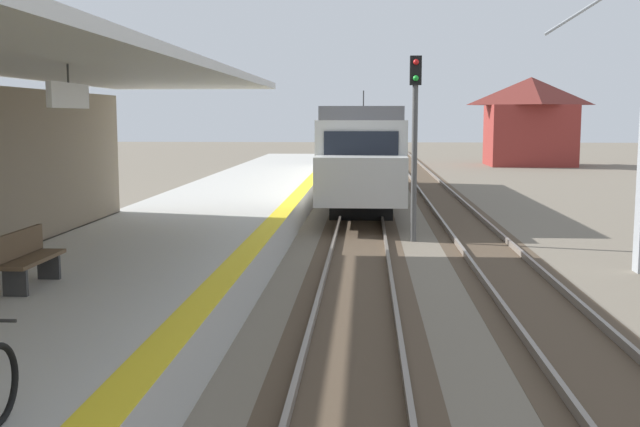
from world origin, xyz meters
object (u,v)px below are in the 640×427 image
approaching_train (363,149)px  catenary_pylon_far_side (638,113)px  platform_bench (28,257)px  distant_trackside_house (530,120)px  rail_signal_post (415,129)px

approaching_train → catenary_pylon_far_side: catenary_pylon_far_side is taller
catenary_pylon_far_side → platform_bench: 13.06m
approaching_train → distant_trackside_house: distant_trackside_house is taller
rail_signal_post → distant_trackside_house: 36.86m
rail_signal_post → platform_bench: 12.40m
rail_signal_post → catenary_pylon_far_side: size_ratio=0.69×
approaching_train → rail_signal_post: size_ratio=3.77×
approaching_train → platform_bench: (-5.03, -21.26, -0.80)m
rail_signal_post → platform_bench: bearing=-122.2°
distant_trackside_house → catenary_pylon_far_side: bearing=-98.4°
catenary_pylon_far_side → distant_trackside_house: size_ratio=1.14×
rail_signal_post → distant_trackside_house: (10.51, 35.33, 0.14)m
approaching_train → distant_trackside_house: 27.27m
rail_signal_post → platform_bench: rail_signal_post is taller
catenary_pylon_far_side → platform_bench: (-11.23, -6.27, -2.23)m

